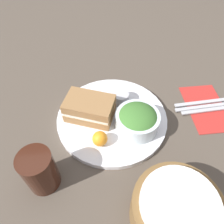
{
  "coord_description": "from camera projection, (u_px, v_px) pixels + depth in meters",
  "views": [
    {
      "loc": [
        0.04,
        0.4,
        0.52
      ],
      "look_at": [
        0.0,
        0.0,
        0.04
      ],
      "focal_mm": 35.0,
      "sensor_mm": 36.0,
      "label": 1
    }
  ],
  "objects": [
    {
      "name": "bread_basket",
      "position": [
        176.0,
        210.0,
        0.45
      ],
      "size": [
        0.19,
        0.19,
        0.09
      ],
      "color": "brown",
      "rests_on": "ground_plane"
    },
    {
      "name": "plate",
      "position": [
        112.0,
        118.0,
        0.65
      ],
      "size": [
        0.32,
        0.32,
        0.02
      ],
      "primitive_type": "cylinder",
      "color": "silver",
      "rests_on": "ground_plane"
    },
    {
      "name": "orange_wedge",
      "position": [
        100.0,
        139.0,
        0.57
      ],
      "size": [
        0.04,
        0.04,
        0.04
      ],
      "primitive_type": "sphere",
      "color": "orange",
      "rests_on": "plate"
    },
    {
      "name": "dressing_cup",
      "position": [
        120.0,
        97.0,
        0.67
      ],
      "size": [
        0.05,
        0.05,
        0.03
      ],
      "primitive_type": "cylinder",
      "color": "#B7B7BC",
      "rests_on": "plate"
    },
    {
      "name": "knife",
      "position": [
        207.0,
        106.0,
        0.68
      ],
      "size": [
        0.2,
        0.02,
        0.01
      ],
      "primitive_type": "cube",
      "rotation": [
        0.0,
        0.0,
        3.19
      ],
      "color": "#B2B2B7",
      "rests_on": "napkin"
    },
    {
      "name": "sandwich",
      "position": [
        90.0,
        108.0,
        0.62
      ],
      "size": [
        0.16,
        0.13,
        0.06
      ],
      "color": "olive",
      "rests_on": "plate"
    },
    {
      "name": "fork",
      "position": [
        204.0,
        102.0,
        0.69
      ],
      "size": [
        0.19,
        0.02,
        0.01
      ],
      "primitive_type": "cube",
      "rotation": [
        0.0,
        0.0,
        3.19
      ],
      "color": "#B2B2B7",
      "rests_on": "napkin"
    },
    {
      "name": "drink_glass",
      "position": [
        40.0,
        171.0,
        0.49
      ],
      "size": [
        0.08,
        0.08,
        0.11
      ],
      "primitive_type": "cylinder",
      "color": "#38190F",
      "rests_on": "ground_plane"
    },
    {
      "name": "spoon",
      "position": [
        209.0,
        111.0,
        0.67
      ],
      "size": [
        0.17,
        0.02,
        0.01
      ],
      "primitive_type": "cube",
      "rotation": [
        0.0,
        0.0,
        3.19
      ],
      "color": "#B2B2B7",
      "rests_on": "napkin"
    },
    {
      "name": "napkin",
      "position": [
        206.0,
        107.0,
        0.68
      ],
      "size": [
        0.12,
        0.19,
        0.0
      ],
      "primitive_type": "cube",
      "color": "#B22823",
      "rests_on": "ground_plane"
    },
    {
      "name": "ground_plane",
      "position": [
        112.0,
        120.0,
        0.65
      ],
      "size": [
        4.0,
        4.0,
        0.0
      ],
      "primitive_type": "plane",
      "color": "#4C4238"
    },
    {
      "name": "salad_bowl",
      "position": [
        137.0,
        120.0,
        0.59
      ],
      "size": [
        0.12,
        0.12,
        0.07
      ],
      "color": "silver",
      "rests_on": "plate"
    }
  ]
}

